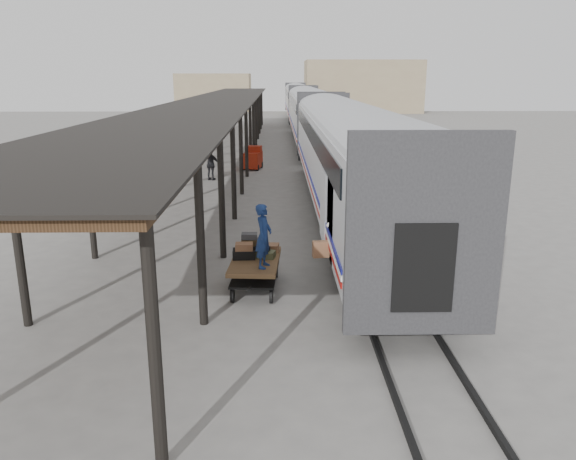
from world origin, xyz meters
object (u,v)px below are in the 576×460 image
(baggage_cart, at_px, (255,267))
(pedestrian, at_px, (211,164))
(luggage_tug, at_px, (253,159))
(porter, at_px, (264,236))

(baggage_cart, height_order, pedestrian, pedestrian)
(luggage_tug, bearing_deg, baggage_cart, -77.16)
(baggage_cart, distance_m, luggage_tug, 20.55)
(baggage_cart, bearing_deg, porter, -65.10)
(baggage_cart, distance_m, porter, 1.26)
(luggage_tug, xyz_separation_m, pedestrian, (-2.16, -3.87, 0.24))
(pedestrian, bearing_deg, baggage_cart, 121.93)
(luggage_tug, distance_m, pedestrian, 4.44)
(baggage_cart, relative_size, luggage_tug, 1.43)
(luggage_tug, height_order, pedestrian, pedestrian)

